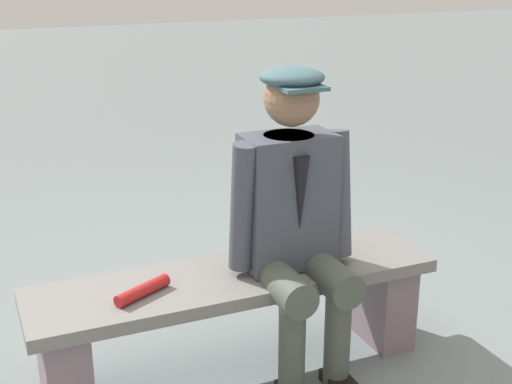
{
  "coord_description": "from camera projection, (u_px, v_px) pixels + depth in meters",
  "views": [
    {
      "loc": [
        0.98,
        2.52,
        1.75
      ],
      "look_at": [
        -0.1,
        0.0,
        0.81
      ],
      "focal_mm": 49.72,
      "sensor_mm": 36.0,
      "label": 1
    }
  ],
  "objects": [
    {
      "name": "rolled_magazine",
      "position": [
        143.0,
        290.0,
        2.77
      ],
      "size": [
        0.25,
        0.16,
        0.05
      ],
      "primitive_type": "cylinder",
      "rotation": [
        0.0,
        1.57,
        0.49
      ],
      "color": "#B21E1E",
      "rests_on": "bench"
    },
    {
      "name": "bench",
      "position": [
        235.0,
        306.0,
        3.02
      ],
      "size": [
        1.74,
        0.44,
        0.46
      ],
      "color": "slate",
      "rests_on": "ground"
    },
    {
      "name": "ground_plane",
      "position": [
        236.0,
        368.0,
        3.12
      ],
      "size": [
        30.0,
        30.0,
        0.0
      ],
      "primitive_type": "plane",
      "color": "slate"
    },
    {
      "name": "seated_man",
      "position": [
        295.0,
        214.0,
        2.92
      ],
      "size": [
        0.55,
        0.57,
        1.31
      ],
      "color": "#424752",
      "rests_on": "ground"
    }
  ]
}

